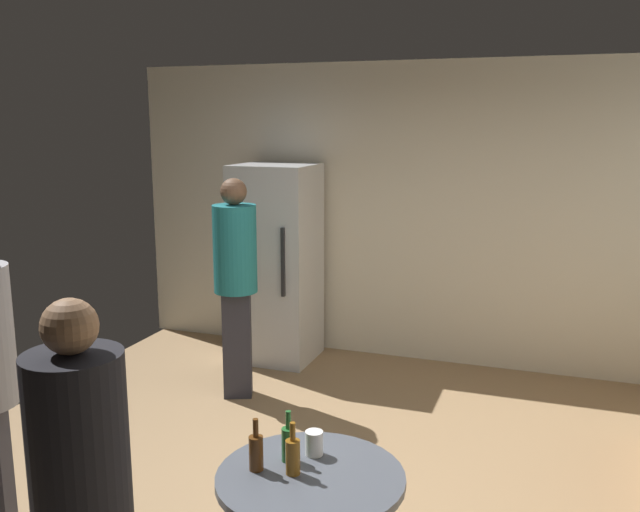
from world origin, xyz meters
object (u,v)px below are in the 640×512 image
refrigerator (276,263)px  person_in_black_shirt (82,488)px  beer_bottle_brown (256,451)px  beer_bottle_green (289,443)px  plastic_cup_white (314,443)px  beer_bottle_amber (293,455)px  person_in_teal_shirt (235,271)px  foreground_table (311,497)px

refrigerator → person_in_black_shirt: bearing=-76.4°
refrigerator → beer_bottle_brown: bearing=-68.1°
beer_bottle_green → plastic_cup_white: bearing=45.5°
beer_bottle_amber → person_in_teal_shirt: bearing=121.7°
beer_bottle_green → person_in_black_shirt: (-0.45, -0.79, 0.13)m
foreground_table → person_in_teal_shirt: bearing=123.2°
refrigerator → beer_bottle_brown: 3.46m
beer_bottle_amber → beer_bottle_green: bearing=121.2°
foreground_table → refrigerator: bearing=115.6°
beer_bottle_green → person_in_black_shirt: person_in_black_shirt is taller
refrigerator → person_in_teal_shirt: size_ratio=1.03×
beer_bottle_brown → person_in_black_shirt: (-0.35, -0.67, 0.13)m
refrigerator → plastic_cup_white: refrigerator is taller
refrigerator → foreground_table: size_ratio=2.25×
beer_bottle_amber → person_in_black_shirt: (-0.51, -0.69, 0.13)m
beer_bottle_amber → foreground_table: bearing=15.2°
person_in_black_shirt → person_in_teal_shirt: size_ratio=0.92×
plastic_cup_white → person_in_teal_shirt: (-1.41, 2.06, 0.24)m
foreground_table → plastic_cup_white: (-0.05, 0.17, 0.16)m
plastic_cup_white → foreground_table: bearing=-74.9°
beer_bottle_amber → beer_bottle_brown: bearing=-172.7°
beer_bottle_brown → plastic_cup_white: 0.28m
beer_bottle_brown → person_in_black_shirt: person_in_black_shirt is taller
beer_bottle_brown → person_in_teal_shirt: person_in_teal_shirt is taller
foreground_table → beer_bottle_amber: bearing=-164.8°
beer_bottle_brown → person_in_teal_shirt: (-1.23, 2.27, 0.21)m
refrigerator → beer_bottle_brown: refrigerator is taller
beer_bottle_brown → plastic_cup_white: beer_bottle_brown is taller
beer_bottle_green → beer_bottle_brown: bearing=-130.0°
beer_bottle_amber → beer_bottle_green: 0.12m
beer_bottle_amber → person_in_black_shirt: 0.87m
beer_bottle_brown → person_in_teal_shirt: 2.58m
refrigerator → person_in_black_shirt: size_ratio=1.11×
beer_bottle_amber → person_in_black_shirt: size_ratio=0.14×
refrigerator → foreground_table: 3.52m
foreground_table → person_in_black_shirt: 0.97m
foreground_table → person_in_teal_shirt: 2.69m
beer_bottle_brown → foreground_table: bearing=9.8°
beer_bottle_amber → person_in_black_shirt: person_in_black_shirt is taller
person_in_black_shirt → beer_bottle_brown: bearing=28.2°
plastic_cup_white → person_in_black_shirt: person_in_black_shirt is taller
foreground_table → person_in_teal_shirt: person_in_teal_shirt is taller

